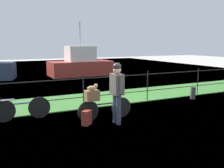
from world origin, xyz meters
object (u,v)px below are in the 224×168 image
(bicycle_parked, at_px, (21,109))
(moored_boat_near, at_px, (80,65))
(mooring_bollard, at_px, (193,93))
(cyclist_person, at_px, (117,88))
(terrier_dog, at_px, (93,88))
(wooden_crate, at_px, (92,95))
(backpack_on_paving, at_px, (87,118))
(bicycle_main, at_px, (105,109))

(bicycle_parked, relative_size, moored_boat_near, 0.38)
(mooring_bollard, bearing_deg, cyclist_person, -161.60)
(cyclist_person, xyz_separation_m, bicycle_parked, (-2.33, 1.47, -0.67))
(terrier_dog, bearing_deg, wooden_crate, 179.25)
(terrier_dog, height_order, moored_boat_near, moored_boat_near)
(wooden_crate, relative_size, bicycle_parked, 0.24)
(terrier_dog, height_order, backpack_on_paving, terrier_dog)
(wooden_crate, height_order, cyclist_person, cyclist_person)
(bicycle_main, distance_m, wooden_crate, 0.57)
(bicycle_main, xyz_separation_m, backpack_on_paving, (-0.63, -0.21, -0.12))
(wooden_crate, distance_m, cyclist_person, 0.75)
(bicycle_parked, bearing_deg, moored_boat_near, 61.46)
(bicycle_main, bearing_deg, wooden_crate, 179.25)
(wooden_crate, height_order, mooring_bollard, wooden_crate)
(terrier_dog, bearing_deg, mooring_bollard, 11.12)
(bicycle_main, xyz_separation_m, bicycle_parked, (-2.16, 1.02, 0.01))
(cyclist_person, bearing_deg, mooring_bollard, 18.40)
(bicycle_main, relative_size, moored_boat_near, 0.39)
(cyclist_person, distance_m, mooring_bollard, 4.40)
(terrier_dog, distance_m, bicycle_parked, 2.17)
(wooden_crate, distance_m, terrier_dog, 0.22)
(terrier_dog, distance_m, moored_boat_near, 10.33)
(wooden_crate, bearing_deg, terrier_dog, -0.75)
(cyclist_person, height_order, mooring_bollard, cyclist_person)
(terrier_dog, xyz_separation_m, bicycle_parked, (-1.81, 1.01, -0.64))
(bicycle_main, relative_size, wooden_crate, 4.37)
(terrier_dog, relative_size, cyclist_person, 0.19)
(moored_boat_near, bearing_deg, bicycle_main, -105.07)
(cyclist_person, bearing_deg, bicycle_parked, 147.75)
(wooden_crate, xyz_separation_m, cyclist_person, (0.55, -0.46, 0.25))
(mooring_bollard, bearing_deg, bicycle_main, -167.92)
(bicycle_parked, distance_m, moored_boat_near, 10.10)
(terrier_dog, xyz_separation_m, moored_boat_near, (3.02, 9.88, -0.23))
(terrier_dog, distance_m, backpack_on_paving, 0.85)
(bicycle_main, height_order, cyclist_person, cyclist_person)
(cyclist_person, bearing_deg, backpack_on_paving, 162.98)
(bicycle_main, distance_m, moored_boat_near, 10.24)
(terrier_dog, bearing_deg, moored_boat_near, 73.02)
(backpack_on_paving, xyz_separation_m, mooring_bollard, (4.90, 1.12, 0.04))
(bicycle_parked, height_order, moored_boat_near, moored_boat_near)
(bicycle_main, bearing_deg, moored_boat_near, 74.93)
(bicycle_parked, bearing_deg, terrier_dog, -29.24)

